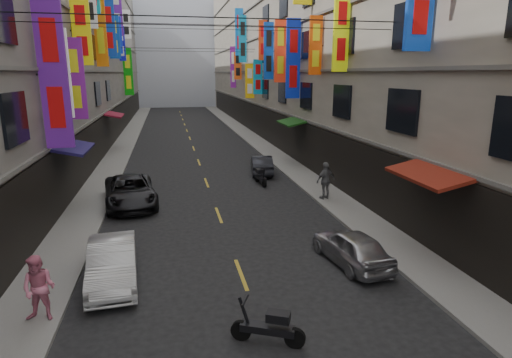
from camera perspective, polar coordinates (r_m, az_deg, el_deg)
name	(u,v)px	position (r m, az deg, el deg)	size (l,w,h in m)	color
sidewalk_left	(120,150)	(37.08, -17.63, 3.68)	(2.00, 90.00, 0.12)	slate
sidewalk_right	(262,145)	(37.74, 0.83, 4.51)	(2.00, 90.00, 0.12)	slate
building_row_left	(27,28)	(37.81, -28.21, 17.29)	(10.14, 90.00, 19.00)	gray
building_row_right	(331,34)	(39.10, 9.96, 18.50)	(10.14, 90.00, 19.00)	#A69C8B
haze_block	(175,47)	(86.50, -10.75, 16.86)	(18.00, 8.00, 22.00)	silver
shop_signage	(193,28)	(29.63, -8.45, 19.25)	(14.00, 55.00, 11.50)	blue
street_awnings	(186,143)	(20.62, -9.32, 4.70)	(13.99, 35.20, 0.41)	#155128
overhead_cables	(202,24)	(24.56, -7.22, 19.81)	(14.00, 38.04, 1.24)	black
lane_markings	(196,155)	(33.99, -8.00, 3.22)	(0.12, 80.20, 0.01)	gold
scooter_crossing	(269,327)	(10.63, 1.74, -19.14)	(1.68, 0.91, 1.14)	black
scooter_far_right	(261,177)	(24.56, 0.60, 0.28)	(0.52, 1.80, 1.14)	black
car_left_mid	(113,262)	(13.94, -18.59, -10.50)	(1.37, 3.93, 1.30)	silver
car_left_far	(130,191)	(21.54, -16.43, -1.57)	(2.30, 4.99, 1.39)	black
car_right_mid	(352,247)	(14.79, 12.63, -8.85)	(1.41, 3.52, 1.20)	#AEAEB2
car_right_far	(261,165)	(27.16, 0.73, 1.93)	(1.26, 3.60, 1.19)	#25262C
pedestrian_lfar	(39,288)	(12.35, -26.95, -12.88)	(0.84, 0.58, 1.73)	pink
pedestrian_rfar	(326,181)	(21.52, 9.28, -0.20)	(1.09, 0.62, 1.87)	slate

